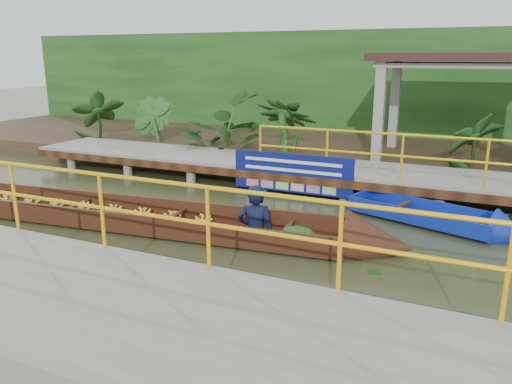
% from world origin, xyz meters
% --- Properties ---
extents(ground, '(80.00, 80.00, 0.00)m').
position_xyz_m(ground, '(0.00, 0.00, 0.00)').
color(ground, '#30371B').
rests_on(ground, ground).
extents(land_strip, '(30.00, 8.00, 0.45)m').
position_xyz_m(land_strip, '(0.00, 7.50, 0.23)').
color(land_strip, '#2E2417').
rests_on(land_strip, ground).
extents(far_dock, '(16.00, 2.06, 1.66)m').
position_xyz_m(far_dock, '(0.02, 3.43, 0.48)').
color(far_dock, gray).
rests_on(far_dock, ground).
extents(near_dock, '(18.00, 2.40, 1.73)m').
position_xyz_m(near_dock, '(1.00, -4.20, 0.30)').
color(near_dock, gray).
rests_on(near_dock, ground).
extents(pavilion, '(4.40, 3.00, 3.00)m').
position_xyz_m(pavilion, '(3.00, 6.30, 2.82)').
color(pavilion, gray).
rests_on(pavilion, ground).
extents(foliage_backdrop, '(30.00, 0.80, 4.00)m').
position_xyz_m(foliage_backdrop, '(0.00, 10.00, 2.00)').
color(foliage_backdrop, '#153C13').
rests_on(foliage_backdrop, ground).
extents(vendor_boat, '(10.84, 2.13, 2.25)m').
position_xyz_m(vendor_boat, '(-2.22, -0.63, 0.24)').
color(vendor_boat, '#32190D').
rests_on(vendor_boat, ground).
extents(moored_blue_boat, '(3.40, 1.84, 0.79)m').
position_xyz_m(moored_blue_boat, '(3.53, 1.55, 0.14)').
color(moored_blue_boat, navy).
rests_on(moored_blue_boat, ground).
extents(blue_banner, '(2.85, 0.04, 0.89)m').
position_xyz_m(blue_banner, '(-0.18, 2.48, 0.56)').
color(blue_banner, navy).
rests_on(blue_banner, ground).
extents(tropical_plants, '(14.12, 1.12, 1.40)m').
position_xyz_m(tropical_plants, '(-1.75, 5.30, 1.15)').
color(tropical_plants, '#153C13').
rests_on(tropical_plants, ground).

